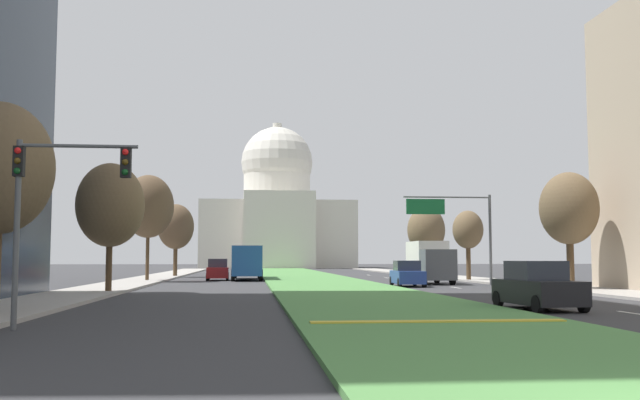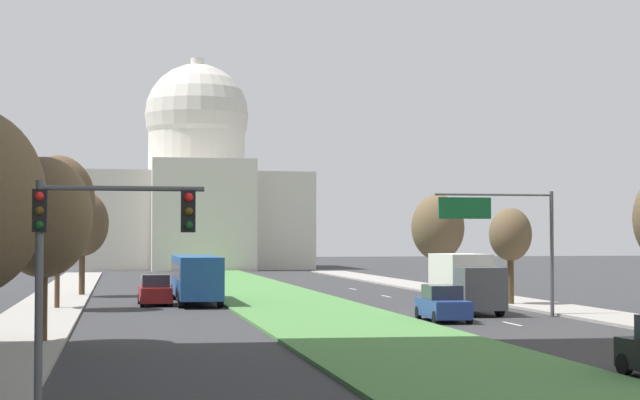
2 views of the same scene
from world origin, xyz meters
name	(u,v)px [view 1 (image 1 of 2)]	position (x,y,z in m)	size (l,w,h in m)	color
ground_plane	(301,277)	(0.00, 66.43, 0.00)	(292.31, 292.31, 0.00)	#333335
grass_median	(306,278)	(0.00, 59.79, 0.07)	(8.15, 119.58, 0.14)	#4C8442
median_curb_nose	(439,321)	(0.00, 12.37, 0.16)	(7.33, 0.50, 0.04)	gold
lane_dashes_right	(432,284)	(8.14, 44.42, 0.00)	(0.16, 58.66, 0.01)	silver
sidewalk_left	(142,280)	(-14.20, 53.15, 0.07)	(4.00, 119.58, 0.15)	#9E9991
sidewalk_right	(475,279)	(14.20, 53.15, 0.07)	(4.00, 119.58, 0.15)	#9E9991
capitol_building	(277,215)	(0.00, 132.14, 10.35)	(29.09, 25.47, 28.61)	beige
traffic_light_near_left	(50,191)	(-10.86, 12.53, 3.80)	(3.34, 0.35, 5.20)	#515456
overhead_guide_sign	(457,220)	(9.46, 42.25, 4.68)	(6.43, 0.20, 6.50)	#515456
street_tree_left_mid	(110,205)	(-13.04, 32.63, 4.85)	(3.72, 3.72, 7.19)	#4C3823
street_tree_right_mid	(569,209)	(13.68, 33.29, 4.88)	(3.47, 3.47, 7.09)	#4C3823
street_tree_left_far	(148,207)	(-13.63, 51.80, 6.14)	(4.14, 4.14, 8.74)	#4C3823
street_tree_right_far	(468,230)	(12.78, 50.35, 4.24)	(2.55, 2.55, 5.89)	#4C3823
street_tree_left_distant	(176,227)	(-12.76, 65.36, 5.05)	(3.63, 3.63, 7.36)	#4C3823
street_tree_right_distant	(426,230)	(13.17, 65.98, 4.86)	(3.96, 3.96, 7.35)	#4C3823
sedan_lead_stopped	(538,287)	(5.53, 18.64, 0.85)	(2.25, 4.40, 1.84)	black
sedan_midblock	(407,274)	(5.36, 40.35, 0.82)	(2.07, 4.51, 1.76)	navy
sedan_distant	(218,270)	(-8.07, 55.07, 0.86)	(2.00, 4.18, 1.86)	maroon
box_truck_delivery	(430,261)	(8.17, 45.17, 1.68)	(2.40, 6.40, 3.20)	#4C5156
city_bus	(247,260)	(-5.54, 56.25, 1.77)	(2.62, 11.00, 2.95)	#1E4C8C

